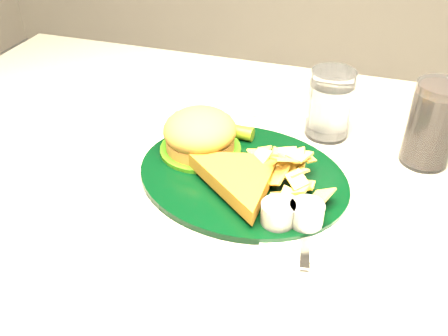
# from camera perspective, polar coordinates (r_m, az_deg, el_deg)

# --- Properties ---
(dinner_plate) EXTENTS (0.35, 0.32, 0.07)m
(dinner_plate) POSITION_cam_1_polar(r_m,az_deg,el_deg) (0.68, 2.15, 1.05)
(dinner_plate) COLOR black
(dinner_plate) RESTS_ON table
(water_glass) EXTENTS (0.08, 0.08, 0.11)m
(water_glass) POSITION_cam_1_polar(r_m,az_deg,el_deg) (0.79, 12.02, 7.18)
(water_glass) COLOR silver
(water_glass) RESTS_ON table
(cola_glass) EXTENTS (0.08, 0.08, 0.13)m
(cola_glass) POSITION_cam_1_polar(r_m,az_deg,el_deg) (0.76, 22.71, 4.61)
(cola_glass) COLOR black
(cola_glass) RESTS_ON table
(fork_napkin) EXTENTS (0.14, 0.17, 0.01)m
(fork_napkin) POSITION_cam_1_polar(r_m,az_deg,el_deg) (0.62, 9.42, -6.77)
(fork_napkin) COLOR white
(fork_napkin) RESTS_ON table
(wrapped_straw) EXTENTS (0.22, 0.11, 0.01)m
(wrapped_straw) POSITION_cam_1_polar(r_m,az_deg,el_deg) (0.86, 0.78, 6.36)
(wrapped_straw) COLOR white
(wrapped_straw) RESTS_ON table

